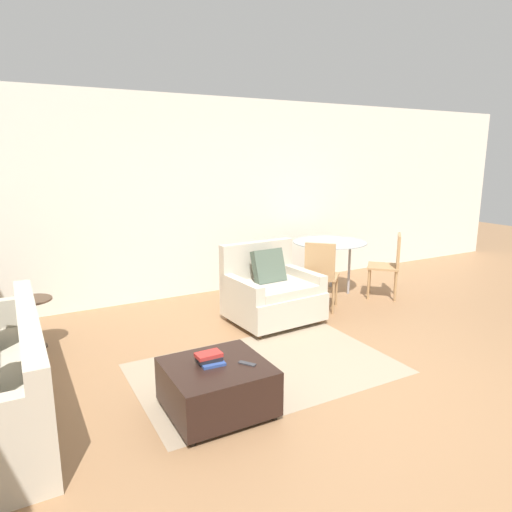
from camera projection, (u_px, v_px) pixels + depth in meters
name	position (u px, v px, depth m)	size (l,w,h in m)	color
ground_plane	(366.00, 390.00, 3.88)	(20.00, 20.00, 0.00)	#936B47
wall_back	(209.00, 197.00, 6.45)	(12.00, 0.06, 2.75)	white
area_rug	(266.00, 368.00, 4.27)	(2.40, 1.50, 0.01)	gray
armchair	(271.00, 293.00, 5.46)	(1.05, 0.92, 0.92)	beige
ottoman	(217.00, 386.00, 3.52)	(0.76, 0.72, 0.39)	black
book_stack	(210.00, 358.00, 3.51)	(0.21, 0.19, 0.08)	#2D478C
tv_remote_primary	(247.00, 364.00, 3.49)	(0.11, 0.14, 0.01)	#333338
side_table	(32.00, 314.00, 4.66)	(0.40, 0.40, 0.53)	#4C3828
dining_table	(330.00, 248.00, 6.54)	(1.05, 1.05, 0.75)	#99A8AD
dining_chair_near_left	(321.00, 271.00, 5.78)	(0.59, 0.59, 0.90)	tan
dining_chair_near_right	(390.00, 261.00, 6.34)	(0.59, 0.59, 0.90)	tan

